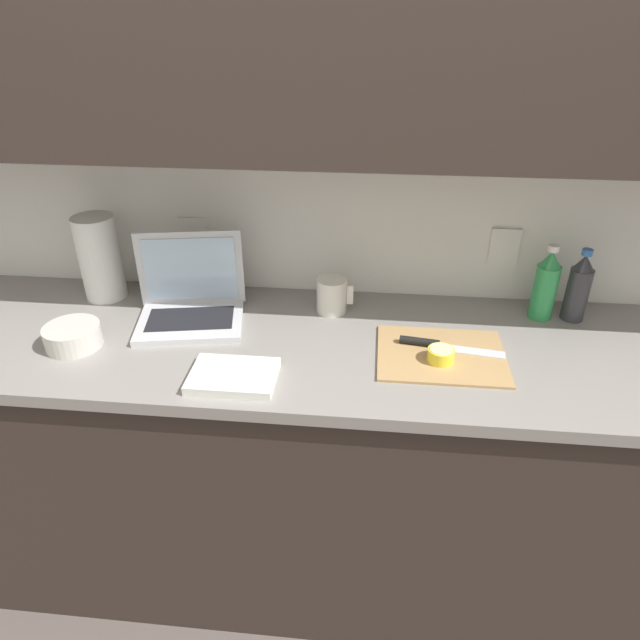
{
  "coord_description": "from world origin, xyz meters",
  "views": [
    {
      "loc": [
        0.29,
        -1.37,
        1.8
      ],
      "look_at": [
        0.15,
        -0.01,
        1.02
      ],
      "focal_mm": 32.0,
      "sensor_mm": 36.0,
      "label": 1
    }
  ],
  "objects_px": {
    "laptop": "(191,300)",
    "knife": "(433,344)",
    "bowl_white": "(73,336)",
    "lemon_half_cut": "(441,355)",
    "cutting_board": "(441,355)",
    "bottle_green_soda": "(546,285)",
    "measuring_cup": "(332,295)",
    "paper_towel_roll": "(100,258)",
    "bottle_oil_tall": "(578,288)"
  },
  "relations": [
    {
      "from": "laptop",
      "to": "knife",
      "type": "xyz_separation_m",
      "value": [
        0.72,
        -0.11,
        -0.04
      ]
    },
    {
      "from": "lemon_half_cut",
      "to": "cutting_board",
      "type": "bearing_deg",
      "value": 79.98
    },
    {
      "from": "laptop",
      "to": "knife",
      "type": "distance_m",
      "value": 0.73
    },
    {
      "from": "bottle_oil_tall",
      "to": "bowl_white",
      "type": "xyz_separation_m",
      "value": [
        -1.44,
        -0.3,
        -0.07
      ]
    },
    {
      "from": "laptop",
      "to": "bottle_green_soda",
      "type": "height_order",
      "value": "laptop"
    },
    {
      "from": "cutting_board",
      "to": "bowl_white",
      "type": "distance_m",
      "value": 1.02
    },
    {
      "from": "bottle_green_soda",
      "to": "measuring_cup",
      "type": "height_order",
      "value": "bottle_green_soda"
    },
    {
      "from": "laptop",
      "to": "cutting_board",
      "type": "height_order",
      "value": "laptop"
    },
    {
      "from": "knife",
      "to": "lemon_half_cut",
      "type": "height_order",
      "value": "lemon_half_cut"
    },
    {
      "from": "lemon_half_cut",
      "to": "measuring_cup",
      "type": "bearing_deg",
      "value": 140.21
    },
    {
      "from": "laptop",
      "to": "cutting_board",
      "type": "distance_m",
      "value": 0.76
    },
    {
      "from": "laptop",
      "to": "knife",
      "type": "relative_size",
      "value": 1.21
    },
    {
      "from": "knife",
      "to": "laptop",
      "type": "bearing_deg",
      "value": 179.77
    },
    {
      "from": "laptop",
      "to": "measuring_cup",
      "type": "distance_m",
      "value": 0.43
    },
    {
      "from": "laptop",
      "to": "bowl_white",
      "type": "relative_size",
      "value": 2.27
    },
    {
      "from": "bottle_green_soda",
      "to": "measuring_cup",
      "type": "xyz_separation_m",
      "value": [
        -0.64,
        -0.03,
        -0.05
      ]
    },
    {
      "from": "measuring_cup",
      "to": "bottle_oil_tall",
      "type": "bearing_deg",
      "value": 2.11
    },
    {
      "from": "knife",
      "to": "bottle_oil_tall",
      "type": "xyz_separation_m",
      "value": [
        0.43,
        0.22,
        0.09
      ]
    },
    {
      "from": "bowl_white",
      "to": "measuring_cup",
      "type": "bearing_deg",
      "value": 21.39
    },
    {
      "from": "knife",
      "to": "bottle_oil_tall",
      "type": "bearing_deg",
      "value": 35.26
    },
    {
      "from": "knife",
      "to": "bottle_green_soda",
      "type": "distance_m",
      "value": 0.41
    },
    {
      "from": "cutting_board",
      "to": "measuring_cup",
      "type": "bearing_deg",
      "value": 144.66
    },
    {
      "from": "cutting_board",
      "to": "lemon_half_cut",
      "type": "relative_size",
      "value": 4.82
    },
    {
      "from": "laptop",
      "to": "cutting_board",
      "type": "relative_size",
      "value": 1.01
    },
    {
      "from": "bottle_oil_tall",
      "to": "paper_towel_roll",
      "type": "bearing_deg",
      "value": -179.95
    },
    {
      "from": "lemon_half_cut",
      "to": "bottle_green_soda",
      "type": "xyz_separation_m",
      "value": [
        0.32,
        0.29,
        0.08
      ]
    },
    {
      "from": "laptop",
      "to": "paper_towel_roll",
      "type": "relative_size",
      "value": 1.29
    },
    {
      "from": "bowl_white",
      "to": "paper_towel_roll",
      "type": "distance_m",
      "value": 0.32
    },
    {
      "from": "laptop",
      "to": "bowl_white",
      "type": "bearing_deg",
      "value": -156.38
    },
    {
      "from": "cutting_board",
      "to": "knife",
      "type": "relative_size",
      "value": 1.2
    },
    {
      "from": "bowl_white",
      "to": "bottle_green_soda",
      "type": "bearing_deg",
      "value": 12.73
    },
    {
      "from": "paper_towel_roll",
      "to": "laptop",
      "type": "bearing_deg",
      "value": -18.92
    },
    {
      "from": "knife",
      "to": "bowl_white",
      "type": "xyz_separation_m",
      "value": [
        -1.0,
        -0.08,
        0.01
      ]
    },
    {
      "from": "cutting_board",
      "to": "measuring_cup",
      "type": "height_order",
      "value": "measuring_cup"
    },
    {
      "from": "lemon_half_cut",
      "to": "laptop",
      "type": "bearing_deg",
      "value": 166.44
    },
    {
      "from": "bottle_green_soda",
      "to": "paper_towel_roll",
      "type": "bearing_deg",
      "value": -179.94
    },
    {
      "from": "bottle_green_soda",
      "to": "bottle_oil_tall",
      "type": "height_order",
      "value": "bottle_green_soda"
    },
    {
      "from": "cutting_board",
      "to": "lemon_half_cut",
      "type": "distance_m",
      "value": 0.04
    },
    {
      "from": "lemon_half_cut",
      "to": "bottle_green_soda",
      "type": "bearing_deg",
      "value": 41.72
    },
    {
      "from": "measuring_cup",
      "to": "bowl_white",
      "type": "relative_size",
      "value": 0.74
    },
    {
      "from": "bottle_oil_tall",
      "to": "measuring_cup",
      "type": "height_order",
      "value": "bottle_oil_tall"
    },
    {
      "from": "bottle_oil_tall",
      "to": "paper_towel_roll",
      "type": "height_order",
      "value": "paper_towel_roll"
    },
    {
      "from": "cutting_board",
      "to": "bowl_white",
      "type": "xyz_separation_m",
      "value": [
        -1.02,
        -0.05,
        0.03
      ]
    },
    {
      "from": "cutting_board",
      "to": "bottle_oil_tall",
      "type": "distance_m",
      "value": 0.49
    },
    {
      "from": "laptop",
      "to": "lemon_half_cut",
      "type": "height_order",
      "value": "laptop"
    },
    {
      "from": "lemon_half_cut",
      "to": "paper_towel_roll",
      "type": "height_order",
      "value": "paper_towel_roll"
    },
    {
      "from": "bottle_green_soda",
      "to": "paper_towel_roll",
      "type": "height_order",
      "value": "paper_towel_roll"
    },
    {
      "from": "laptop",
      "to": "knife",
      "type": "bearing_deg",
      "value": -19.04
    },
    {
      "from": "laptop",
      "to": "knife",
      "type": "height_order",
      "value": "laptop"
    },
    {
      "from": "bowl_white",
      "to": "lemon_half_cut",
      "type": "bearing_deg",
      "value": 0.82
    }
  ]
}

